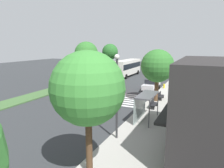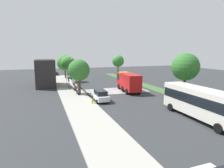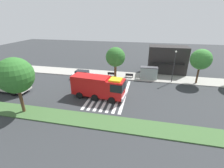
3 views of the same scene
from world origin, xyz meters
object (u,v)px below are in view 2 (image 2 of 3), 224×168
object	(u,v)px
bus_stop_shelter	(72,79)
sidewalk_tree_east	(65,63)
sidewalk_tree_center	(68,63)
median_tree_west	(185,67)
parked_car_mid	(100,95)
fire_hydrant	(92,101)
median_tree_center	(118,61)
bench_west_of_shelter	(79,92)
sidewalk_tree_far_west	(79,70)
transit_bus	(201,101)
street_lamp	(72,69)
fire_truck	(128,81)
bench_near_shelter	(75,88)

from	to	relation	value
bus_stop_shelter	sidewalk_tree_east	size ratio (longest dim) A/B	0.51
sidewalk_tree_center	median_tree_west	world-z (taller)	median_tree_west
parked_car_mid	fire_hydrant	world-z (taller)	parked_car_mid
sidewalk_tree_center	fire_hydrant	xyz separation A→B (m)	(-24.21, -0.50, -4.36)
median_tree_center	sidewalk_tree_east	bearing A→B (deg)	79.55
median_tree_center	bench_west_of_shelter	bearing A→B (deg)	143.09
sidewalk_tree_far_west	transit_bus	bearing A→B (deg)	-150.02
street_lamp	sidewalk_tree_east	xyz separation A→B (m)	(12.20, 0.40, 0.76)
fire_truck	median_tree_center	bearing A→B (deg)	-10.65
median_tree_west	bus_stop_shelter	bearing A→B (deg)	44.35
parked_car_mid	bench_near_shelter	distance (m)	9.85
bench_west_of_shelter	street_lamp	bearing A→B (deg)	-3.46
street_lamp	sidewalk_tree_east	bearing A→B (deg)	1.88
bus_stop_shelter	bench_west_of_shelter	size ratio (longest dim) A/B	2.19
fire_truck	bench_west_of_shelter	bearing A→B (deg)	97.39
parked_car_mid	sidewalk_tree_east	distance (m)	30.55
street_lamp	sidewalk_tree_center	size ratio (longest dim) A/B	0.94
fire_truck	transit_bus	bearing A→B (deg)	-170.99
median_tree_west	street_lamp	bearing A→B (deg)	36.27
street_lamp	fire_hydrant	world-z (taller)	street_lamp
sidewalk_tree_center	median_tree_west	distance (m)	30.39
bench_west_of_shelter	sidewalk_tree_far_west	distance (m)	4.00
sidewalk_tree_center	sidewalk_tree_east	bearing A→B (deg)	0.00
transit_bus	bench_west_of_shelter	size ratio (longest dim) A/B	6.90
bus_stop_shelter	sidewalk_tree_east	world-z (taller)	sidewalk_tree_east
parked_car_mid	transit_bus	distance (m)	14.92
fire_hydrant	sidewalk_tree_far_west	bearing A→B (deg)	3.56
bus_stop_shelter	median_tree_center	xyz separation A→B (m)	(13.79, -16.31, 3.15)
fire_truck	fire_hydrant	size ratio (longest dim) A/B	12.58
fire_truck	bench_near_shelter	distance (m)	10.80
fire_truck	sidewalk_tree_far_west	size ratio (longest dim) A/B	1.38
bus_stop_shelter	median_tree_center	size ratio (longest dim) A/B	0.52
street_lamp	bench_west_of_shelter	bearing A→B (deg)	176.54
street_lamp	median_tree_west	size ratio (longest dim) A/B	0.83
median_tree_west	fire_hydrant	xyz separation A→B (m)	(1.64, 15.47, -4.87)
sidewalk_tree_center	fire_hydrant	distance (m)	24.60
street_lamp	sidewalk_tree_east	size ratio (longest dim) A/B	0.92
fire_hydrant	median_tree_center	bearing A→B (deg)	-28.22
sidewalk_tree_far_west	bench_west_of_shelter	bearing A→B (deg)	159.54
median_tree_west	fire_hydrant	world-z (taller)	median_tree_west
sidewalk_tree_far_west	bench_near_shelter	bearing A→B (deg)	6.74
bench_near_shelter	median_tree_west	size ratio (longest dim) A/B	0.21
street_lamp	median_tree_center	xyz separation A→B (m)	(9.25, -15.57, 1.22)
median_tree_center	parked_car_mid	bearing A→B (deg)	153.23
fire_truck	bench_near_shelter	size ratio (longest dim) A/B	5.50
parked_car_mid	median_tree_center	world-z (taller)	median_tree_center
parked_car_mid	sidewalk_tree_center	xyz separation A→B (m)	(22.67, 2.20, 3.95)
bus_stop_shelter	fire_hydrant	bearing A→B (deg)	-176.82
fire_truck	sidewalk_tree_far_west	xyz separation A→B (m)	(0.64, 9.71, 2.42)
bench_near_shelter	transit_bus	bearing A→B (deg)	-152.83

